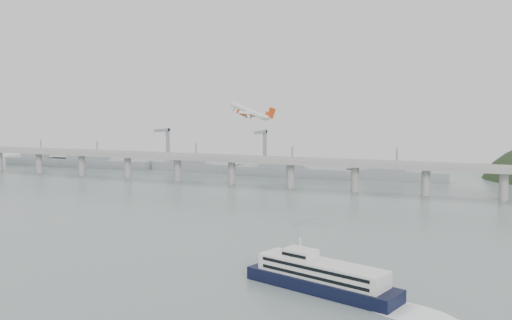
% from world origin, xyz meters
% --- Properties ---
extents(ground, '(900.00, 900.00, 0.00)m').
position_xyz_m(ground, '(0.00, 0.00, 0.00)').
color(ground, slate).
rests_on(ground, ground).
extents(bridge, '(800.00, 22.00, 23.90)m').
position_xyz_m(bridge, '(-1.15, 200.00, 17.65)').
color(bridge, '#979795').
rests_on(bridge, ground).
extents(distant_fleet, '(453.00, 60.90, 40.00)m').
position_xyz_m(distant_fleet, '(-155.36, 265.08, 6.22)').
color(distant_fleet, gray).
rests_on(distant_fleet, ground).
extents(ferry, '(89.00, 36.30, 17.25)m').
position_xyz_m(ferry, '(54.06, -18.89, 4.68)').
color(ferry, black).
rests_on(ferry, ground).
extents(airliner, '(34.58, 31.75, 13.78)m').
position_xyz_m(airliner, '(-25.53, 108.74, 59.41)').
color(airliner, silver).
rests_on(airliner, ground).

